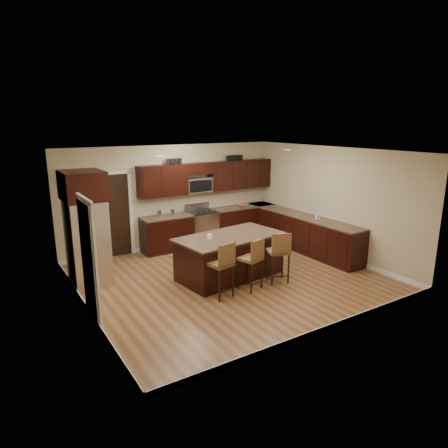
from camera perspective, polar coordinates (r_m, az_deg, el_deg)
floor at (r=8.70m, az=0.75°, el=-7.67°), size 6.00×6.00×0.00m
ceiling at (r=8.09m, az=0.81°, el=10.36°), size 6.00×6.00×0.00m
wall_back at (r=10.66m, az=-7.29°, el=3.90°), size 6.00×0.00×6.00m
wall_left at (r=7.17m, az=-19.80°, el=-2.00°), size 0.00×5.50×5.50m
wall_right at (r=10.20m, az=15.10°, el=3.05°), size 0.00×5.50×5.50m
base_cabinets at (r=10.72m, az=5.11°, el=-0.86°), size 4.02×3.96×0.92m
upper_cabinets at (r=10.91m, az=-2.00°, el=6.85°), size 4.00×0.33×0.80m
range at (r=10.89m, az=-3.24°, el=-0.52°), size 0.76×0.64×1.11m
microwave at (r=10.78m, az=-3.72°, el=5.56°), size 0.76×0.31×0.40m
doorway at (r=10.14m, az=-15.67°, el=1.09°), size 0.85×0.03×2.06m
pantry_door at (r=6.99m, az=-18.87°, el=-5.17°), size 0.03×0.80×2.04m
letter_decor at (r=10.79m, az=-2.69°, el=9.19°), size 2.20×0.03×0.15m
island at (r=8.64m, az=0.82°, el=-4.81°), size 2.41×1.46×0.92m
stool_left at (r=7.52m, az=-0.22°, el=-5.68°), size 0.48×0.48×1.10m
stool_mid at (r=7.90m, az=4.11°, el=-4.92°), size 0.49×0.49×1.06m
stool_right at (r=8.29m, az=7.88°, el=-3.91°), size 0.52×0.52×1.10m
refrigerator at (r=8.47m, az=-19.09°, el=-0.51°), size 0.79×0.95×2.35m
floor_mat at (r=10.49m, az=2.54°, el=-3.75°), size 1.01×0.70×0.01m
fruit_bowl at (r=11.49m, az=2.79°, el=2.73°), size 0.28×0.28×0.06m
soap_bottle at (r=10.15m, az=13.25°, el=1.16°), size 0.10×0.10×0.19m
canister_tall at (r=10.24m, az=-9.26°, el=1.46°), size 0.12×0.12×0.18m
canister_short at (r=10.39m, az=-7.44°, el=1.65°), size 0.11×0.11×0.16m
island_jar at (r=8.22m, az=-2.10°, el=-1.85°), size 0.10×0.10×0.10m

